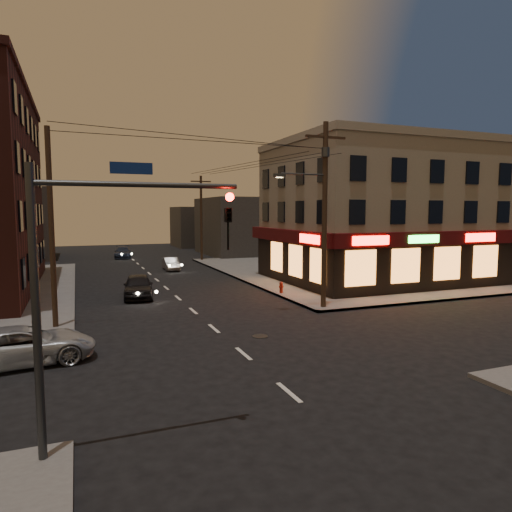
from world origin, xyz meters
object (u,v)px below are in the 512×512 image
suv_cross (23,346)px  sedan_mid (171,264)px  fire_hydrant (281,287)px  sedan_far (123,252)px  sedan_near (138,286)px

suv_cross → sedan_mid: bearing=-30.4°
sedan_mid → suv_cross: bearing=-110.1°
fire_hydrant → suv_cross: bearing=-148.1°
fire_hydrant → sedan_far: bearing=104.6°
sedan_near → suv_cross: bearing=-108.7°
suv_cross → fire_hydrant: suv_cross is taller
sedan_near → sedan_mid: sedan_near is taller
sedan_mid → fire_hydrant: size_ratio=4.86×
suv_cross → sedan_far: size_ratio=1.09×
sedan_far → suv_cross: bearing=-94.4°
sedan_near → fire_hydrant: 9.05m
suv_cross → sedan_near: 12.51m
sedan_mid → sedan_far: (-3.10, 12.75, 0.07)m
sedan_near → fire_hydrant: (8.68, -2.54, -0.19)m
sedan_mid → fire_hydrant: (4.18, -15.12, -0.04)m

